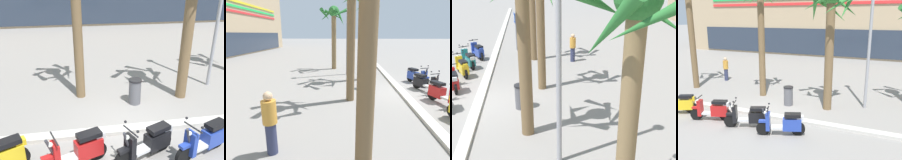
{
  "view_description": "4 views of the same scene",
  "coord_description": "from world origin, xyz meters",
  "views": [
    {
      "loc": [
        -1.6,
        -6.16,
        4.38
      ],
      "look_at": [
        -0.41,
        0.77,
        1.36
      ],
      "focal_mm": 39.3,
      "sensor_mm": 36.0,
      "label": 1
    },
    {
      "loc": [
        -9.29,
        2.66,
        2.89
      ],
      "look_at": [
        -1.43,
        3.06,
        0.93
      ],
      "focal_mm": 30.12,
      "sensor_mm": 36.0,
      "label": 2
    },
    {
      "loc": [
        11.14,
        1.94,
        5.0
      ],
      "look_at": [
        0.05,
        3.32,
        0.86
      ],
      "focal_mm": 48.31,
      "sensor_mm": 36.0,
      "label": 3
    },
    {
      "loc": [
        5.15,
        -9.05,
        4.27
      ],
      "look_at": [
        -0.05,
        3.35,
        0.81
      ],
      "focal_mm": 39.66,
      "sensor_mm": 36.0,
      "label": 4
    }
  ],
  "objects": [
    {
      "name": "scooter_blue_far_back",
      "position": [
        1.73,
        -1.4,
        0.46
      ],
      "size": [
        1.72,
        0.86,
        1.17
      ],
      "color": "black",
      "rests_on": "ground"
    },
    {
      "name": "litter_bin",
      "position": [
        0.59,
        1.62,
        0.48
      ],
      "size": [
        0.48,
        0.48,
        0.95
      ],
      "color": "#56565B",
      "rests_on": "ground"
    },
    {
      "name": "scooter_black_tail_end",
      "position": [
        0.2,
        -1.28,
        0.45
      ],
      "size": [
        1.7,
        0.89,
        1.17
      ],
      "color": "black",
      "rests_on": "ground"
    },
    {
      "name": "scooter_red_last_in_row",
      "position": [
        -1.57,
        -1.3,
        0.47
      ],
      "size": [
        1.68,
        0.81,
        1.04
      ],
      "color": "black",
      "rests_on": "ground"
    },
    {
      "name": "ground_plane",
      "position": [
        0.0,
        0.0,
        0.0
      ],
      "size": [
        200.0,
        200.0,
        0.0
      ],
      "primitive_type": "plane",
      "color": "gray"
    },
    {
      "name": "curb_strip",
      "position": [
        0.0,
        -0.06,
        0.06
      ],
      "size": [
        60.0,
        0.36,
        0.12
      ],
      "primitive_type": "cube",
      "color": "#BCB7AD",
      "rests_on": "ground"
    }
  ]
}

